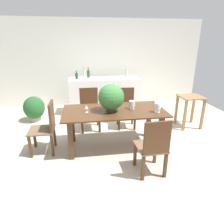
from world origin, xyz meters
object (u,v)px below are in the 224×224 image
Objects in this scene: wine_bottle_green at (126,73)px; dining_table at (114,117)px; chair_far_left at (89,107)px; wine_bottle_dark at (88,74)px; crystal_vase_left at (132,104)px; crystal_vase_center_near at (158,107)px; wine_glass at (86,107)px; chair_far_right at (126,106)px; chair_head_end at (47,125)px; side_table at (190,105)px; flower_centerpiece at (111,97)px; chair_near_right at (153,145)px; kitchen_counter at (105,95)px; wine_bottle_tall at (84,74)px; wine_bottle_clear at (77,76)px; potted_plant_floor at (34,108)px.

dining_table is at bearing -108.10° from wine_bottle_green.
chair_far_left is 3.28× the size of wine_bottle_dark.
crystal_vase_left is 0.48m from crystal_vase_center_near.
crystal_vase_left reaches higher than wine_glass.
chair_far_left is 0.86m from chair_far_right.
crystal_vase_center_near is (1.97, -0.23, 0.33)m from chair_head_end.
crystal_vase_left is at bearing -157.23° from side_table.
crystal_vase_center_near is 1.31× the size of wine_glass.
flower_centerpiece reaches higher than side_table.
kitchen_counter reaches higher than chair_near_right.
chair_far_left is 2.11m from chair_near_right.
flower_centerpiece is 2.23m from wine_bottle_tall.
kitchen_counter reaches higher than wine_glass.
wine_bottle_clear reaches higher than side_table.
wine_bottle_tall is (-0.94, 1.19, 0.59)m from chair_far_right.
wine_bottle_clear is at bearing 107.57° from flower_centerpiece.
chair_far_left is 1.20m from kitchen_counter.
chair_near_right reaches higher than dining_table.
chair_far_right reaches higher than crystal_vase_left.
side_table is (2.43, 0.73, -0.30)m from wine_glass.
chair_far_left is at bearing -24.89° from potted_plant_floor.
dining_table is at bearing -109.56° from chair_far_right.
side_table is at bearing -36.43° from kitchen_counter.
crystal_vase_center_near is (1.17, -1.20, 0.33)m from chair_far_left.
wine_bottle_dark is 0.45× the size of potted_plant_floor.
potted_plant_floor is at bearing 128.38° from wine_glass.
crystal_vase_left is at bearing -71.74° from wine_bottle_dark.
wine_bottle_dark is at bearing 159.89° from kitchen_counter.
wine_bottle_clear reaches higher than crystal_vase_left.
chair_far_right is 3.22× the size of wine_bottle_dark.
chair_far_right is at bearing -42.71° from wine_bottle_clear.
dining_table is 2.45m from potted_plant_floor.
wine_bottle_tall is at bearing 34.33° from wine_bottle_clear.
crystal_vase_left is at bearing -90.70° from chair_far_right.
potted_plant_floor is (-1.39, 0.65, -0.19)m from chair_far_left.
crystal_vase_center_near reaches higher than dining_table.
wine_bottle_dark is at bearing 99.79° from dining_table.
wine_bottle_green is (0.64, 0.06, 0.62)m from kitchen_counter.
flower_centerpiece reaches higher than chair_near_right.
wine_bottle_clear is 0.35× the size of potted_plant_floor.
chair_head_end is at bearing -131.66° from chair_far_left.
kitchen_counter is at bearing 143.57° from side_table.
chair_far_left is 4.15× the size of wine_bottle_clear.
crystal_vase_center_near reaches higher than side_table.
flower_centerpiece is 2.50m from potted_plant_floor.
chair_head_end reaches higher than side_table.
chair_far_left is 1.25× the size of side_table.
wine_bottle_tall is (-0.44, 2.18, 0.10)m from flower_centerpiece.
dining_table is at bearing 162.84° from crystal_vase_center_near.
crystal_vase_center_near is 0.27× the size of potted_plant_floor.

